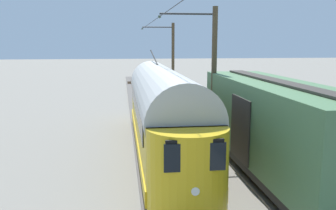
# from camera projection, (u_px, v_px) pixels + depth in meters

# --- Properties ---
(ground_plane) EXTENTS (220.00, 220.00, 0.00)m
(ground_plane) POSITION_uv_depth(u_px,v_px,m) (197.00, 143.00, 19.96)
(ground_plane) COLOR gray
(track_streetcar_siding) EXTENTS (2.80, 80.00, 0.18)m
(track_streetcar_siding) POSITION_uv_depth(u_px,v_px,m) (232.00, 140.00, 20.52)
(track_streetcar_siding) COLOR #56514C
(track_streetcar_siding) RESTS_ON ground
(track_adjacent_siding) EXTENTS (2.80, 80.00, 0.18)m
(track_adjacent_siding) POSITION_uv_depth(u_px,v_px,m) (159.00, 142.00, 19.99)
(track_adjacent_siding) COLOR #56514C
(track_adjacent_siding) RESTS_ON ground
(vintage_streetcar) EXTENTS (2.65, 16.67, 4.88)m
(vintage_streetcar) POSITION_uv_depth(u_px,v_px,m) (162.00, 109.00, 17.91)
(vintage_streetcar) COLOR gold
(vintage_streetcar) RESTS_ON ground
(coach_adjacent) EXTENTS (2.96, 11.92, 3.85)m
(coach_adjacent) POSITION_uv_depth(u_px,v_px,m) (275.00, 125.00, 14.72)
(coach_adjacent) COLOR #477047
(coach_adjacent) RESTS_ON ground
(catenary_pole_foreground) EXTENTS (3.11, 0.28, 7.37)m
(catenary_pole_foreground) POSITION_uv_depth(u_px,v_px,m) (172.00, 61.00, 34.17)
(catenary_pole_foreground) COLOR #4C3D28
(catenary_pole_foreground) RESTS_ON ground
(catenary_pole_mid_near) EXTENTS (3.11, 0.28, 7.37)m
(catenary_pole_mid_near) POSITION_uv_depth(u_px,v_px,m) (212.00, 74.00, 19.02)
(catenary_pole_mid_near) COLOR #4C3D28
(catenary_pole_mid_near) RESTS_ON ground
(overhead_wire_run) EXTENTS (2.90, 35.00, 0.18)m
(overhead_wire_run) POSITION_uv_depth(u_px,v_px,m) (159.00, 18.00, 18.93)
(overhead_wire_run) COLOR black
(overhead_wire_run) RESTS_ON ground
(track_end_bumper) EXTENTS (1.80, 0.60, 0.80)m
(track_end_bumper) POSITION_uv_depth(u_px,v_px,m) (195.00, 103.00, 30.89)
(track_end_bumper) COLOR #B2A519
(track_end_bumper) RESTS_ON ground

